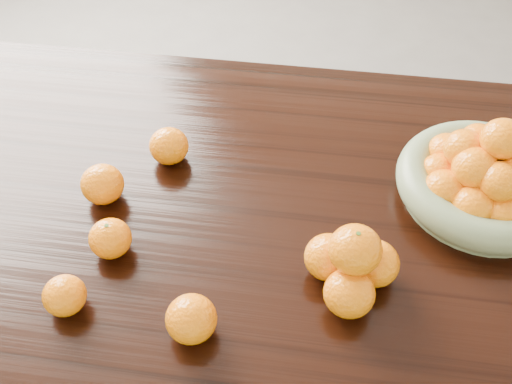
# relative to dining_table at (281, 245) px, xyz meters

# --- Properties ---
(dining_table) EXTENTS (2.00, 1.00, 0.75)m
(dining_table) POSITION_rel_dining_table_xyz_m (0.00, 0.00, 0.00)
(dining_table) COLOR black
(dining_table) RESTS_ON ground
(fruit_bowl) EXTENTS (0.34, 0.34, 0.18)m
(fruit_bowl) POSITION_rel_dining_table_xyz_m (0.37, 0.10, 0.14)
(fruit_bowl) COLOR #6F7E5C
(fruit_bowl) RESTS_ON dining_table
(orange_pyramid) EXTENTS (0.16, 0.15, 0.14)m
(orange_pyramid) POSITION_rel_dining_table_xyz_m (0.13, -0.14, 0.14)
(orange_pyramid) COLOR orange
(orange_pyramid) RESTS_ON dining_table
(loose_orange_0) EXTENTS (0.08, 0.08, 0.07)m
(loose_orange_0) POSITION_rel_dining_table_xyz_m (-0.29, -0.13, 0.12)
(loose_orange_0) COLOR orange
(loose_orange_0) RESTS_ON dining_table
(loose_orange_1) EXTENTS (0.07, 0.07, 0.07)m
(loose_orange_1) POSITION_rel_dining_table_xyz_m (-0.33, -0.25, 0.12)
(loose_orange_1) COLOR orange
(loose_orange_1) RESTS_ON dining_table
(loose_orange_2) EXTENTS (0.08, 0.08, 0.08)m
(loose_orange_2) POSITION_rel_dining_table_xyz_m (-0.12, -0.27, 0.13)
(loose_orange_2) COLOR orange
(loose_orange_2) RESTS_ON dining_table
(loose_orange_3) EXTENTS (0.08, 0.08, 0.08)m
(loose_orange_3) POSITION_rel_dining_table_xyz_m (-0.35, -0.00, 0.13)
(loose_orange_3) COLOR orange
(loose_orange_3) RESTS_ON dining_table
(loose_orange_4) EXTENTS (0.08, 0.08, 0.08)m
(loose_orange_4) POSITION_rel_dining_table_xyz_m (-0.25, 0.12, 0.13)
(loose_orange_4) COLOR orange
(loose_orange_4) RESTS_ON dining_table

